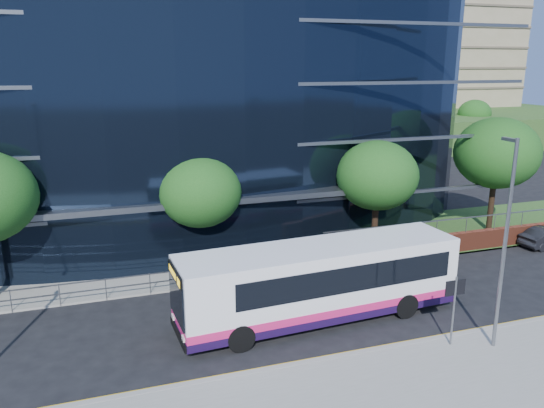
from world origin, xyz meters
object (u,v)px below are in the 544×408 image
object	(u,v)px
tree_far_d	(497,153)
tree_dist_e	(375,116)
tree_dist_f	(474,114)
street_sign	(455,296)
tree_far_c	(377,176)
streetlight_east	(505,240)
tree_far_b	(200,192)
city_bus	(322,281)

from	to	relation	value
tree_far_d	tree_dist_e	distance (m)	31.06
tree_dist_e	tree_dist_f	size ratio (longest dim) A/B	1.08
tree_dist_e	tree_dist_f	xyz separation A→B (m)	(16.00, 2.00, -0.33)
street_sign	tree_dist_e	distance (m)	45.99
street_sign	tree_dist_f	world-z (taller)	tree_dist_f
street_sign	tree_far_c	size ratio (longest dim) A/B	0.43
streetlight_east	tree_far_d	bearing A→B (deg)	50.60
tree_far_b	tree_dist_e	distance (m)	40.74
tree_dist_e	tree_far_c	bearing A→B (deg)	-118.74
tree_far_b	city_bus	bearing A→B (deg)	-62.87
street_sign	tree_far_c	world-z (taller)	tree_far_c
tree_dist_e	city_bus	xyz separation A→B (m)	(-23.26, -37.79, -2.78)
street_sign	tree_far_d	distance (m)	16.61
tree_far_c	tree_dist_f	distance (m)	46.67
tree_far_b	tree_dist_e	size ratio (longest dim) A/B	0.93
tree_far_b	tree_dist_f	bearing A→B (deg)	37.08
street_sign	tree_far_b	size ratio (longest dim) A/B	0.46
tree_far_b	city_bus	distance (m)	8.55
street_sign	tree_far_c	bearing A→B (deg)	76.71
tree_far_b	tree_far_c	bearing A→B (deg)	-2.86
tree_far_b	tree_dist_e	world-z (taller)	tree_dist_e
tree_far_c	tree_dist_e	distance (m)	35.36
tree_dist_e	tree_dist_f	distance (m)	16.13
tree_far_b	tree_dist_f	world-z (taller)	same
street_sign	city_bus	distance (m)	5.36
street_sign	city_bus	world-z (taller)	city_bus
tree_far_b	tree_far_c	size ratio (longest dim) A/B	0.93
tree_dist_f	streetlight_east	world-z (taller)	streetlight_east
tree_far_d	city_bus	world-z (taller)	tree_far_d
tree_far_c	city_bus	distance (m)	9.65
city_bus	tree_far_c	bearing A→B (deg)	43.88
tree_far_c	tree_dist_f	xyz separation A→B (m)	(33.00, 33.00, -0.33)
tree_dist_e	streetlight_east	size ratio (longest dim) A/B	0.81
tree_far_c	street_sign	bearing A→B (deg)	-103.29
street_sign	tree_far_c	xyz separation A→B (m)	(2.50, 10.59, 2.39)
street_sign	tree_dist_e	size ratio (longest dim) A/B	0.43
street_sign	tree_dist_f	size ratio (longest dim) A/B	0.46
tree_far_b	streetlight_east	size ratio (longest dim) A/B	0.76
tree_far_d	tree_dist_f	world-z (taller)	tree_far_d
street_sign	tree_dist_f	xyz separation A→B (m)	(35.50, 43.59, 2.06)
tree_dist_e	tree_far_b	bearing A→B (deg)	-131.52
street_sign	city_bus	xyz separation A→B (m)	(-3.76, 3.80, -0.40)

